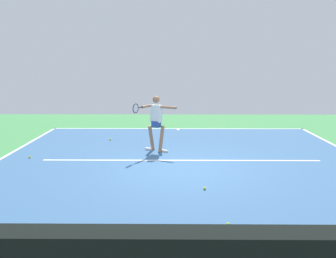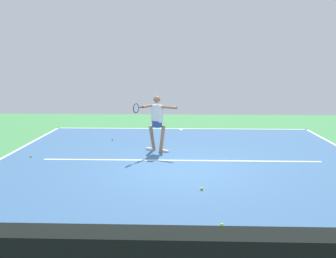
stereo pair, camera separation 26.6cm
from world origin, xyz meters
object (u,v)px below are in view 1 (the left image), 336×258
(tennis_ball_near_player, at_px, (30,157))
(tennis_player, at_px, (156,120))
(tennis_ball_centre_court, at_px, (228,224))
(tennis_ball_by_baseline, at_px, (205,188))
(tennis_ball_by_sideline, at_px, (110,139))

(tennis_ball_near_player, bearing_deg, tennis_player, -166.45)
(tennis_ball_near_player, bearing_deg, tennis_ball_centre_court, 138.26)
(tennis_ball_near_player, relative_size, tennis_ball_centre_court, 1.00)
(tennis_player, relative_size, tennis_ball_near_player, 26.94)
(tennis_ball_by_baseline, bearing_deg, tennis_player, -71.31)
(tennis_player, xyz_separation_m, tennis_ball_near_player, (3.71, 0.89, -0.99))
(tennis_ball_by_baseline, bearing_deg, tennis_ball_by_sideline, -60.93)
(tennis_ball_by_sideline, relative_size, tennis_ball_near_player, 1.00)
(tennis_player, xyz_separation_m, tennis_ball_by_baseline, (-1.23, 3.65, -0.99))
(tennis_ball_by_sideline, bearing_deg, tennis_player, 135.76)
(tennis_player, relative_size, tennis_ball_by_sideline, 26.94)
(tennis_player, height_order, tennis_ball_by_baseline, tennis_player)
(tennis_ball_by_baseline, relative_size, tennis_ball_centre_court, 1.00)
(tennis_ball_by_sideline, bearing_deg, tennis_ball_near_player, 52.51)
(tennis_ball_by_baseline, distance_m, tennis_ball_by_sideline, 6.10)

